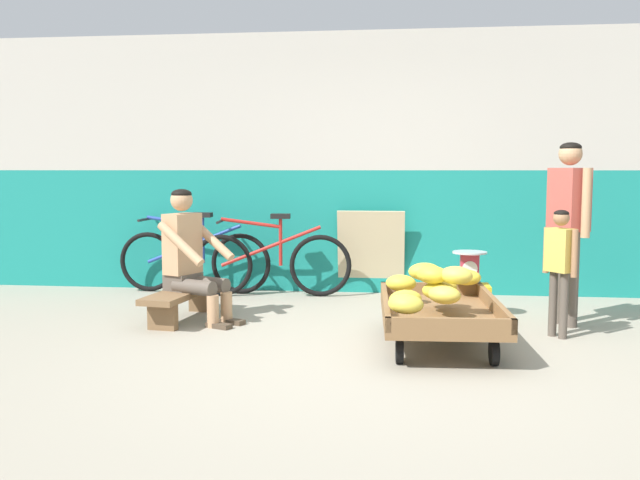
{
  "coord_description": "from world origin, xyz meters",
  "views": [
    {
      "loc": [
        0.23,
        -4.63,
        1.31
      ],
      "look_at": [
        -0.41,
        0.82,
        0.75
      ],
      "focal_mm": 39.09,
      "sensor_mm": 36.0,
      "label": 1
    }
  ],
  "objects_px": {
    "vendor_seated": "(190,256)",
    "bicycle_near_left": "(194,260)",
    "plastic_crate": "(469,301)",
    "bicycle_far_left": "(271,262)",
    "weighing_scale": "(469,267)",
    "sign_board": "(371,252)",
    "shopping_bag": "(476,314)",
    "low_bench": "(184,297)",
    "customer_adult": "(568,212)",
    "customer_child": "(560,259)",
    "banana_cart": "(439,314)"
  },
  "relations": [
    {
      "from": "vendor_seated",
      "to": "bicycle_near_left",
      "type": "relative_size",
      "value": 0.69
    },
    {
      "from": "plastic_crate",
      "to": "bicycle_far_left",
      "type": "xyz_separation_m",
      "value": [
        -1.93,
        0.85,
        0.2
      ]
    },
    {
      "from": "vendor_seated",
      "to": "weighing_scale",
      "type": "bearing_deg",
      "value": 9.42
    },
    {
      "from": "weighing_scale",
      "to": "sign_board",
      "type": "xyz_separation_m",
      "value": [
        -0.91,
        1.13,
        -0.01
      ]
    },
    {
      "from": "bicycle_far_left",
      "to": "weighing_scale",
      "type": "bearing_deg",
      "value": -23.82
    },
    {
      "from": "weighing_scale",
      "to": "bicycle_far_left",
      "type": "height_order",
      "value": "bicycle_far_left"
    },
    {
      "from": "bicycle_far_left",
      "to": "shopping_bag",
      "type": "bearing_deg",
      "value": -32.33
    },
    {
      "from": "plastic_crate",
      "to": "bicycle_near_left",
      "type": "xyz_separation_m",
      "value": [
        -2.78,
        0.97,
        0.2
      ]
    },
    {
      "from": "shopping_bag",
      "to": "vendor_seated",
      "type": "bearing_deg",
      "value": -179.74
    },
    {
      "from": "low_bench",
      "to": "customer_adult",
      "type": "xyz_separation_m",
      "value": [
        3.25,
        0.19,
        0.75
      ]
    },
    {
      "from": "customer_adult",
      "to": "customer_child",
      "type": "relative_size",
      "value": 1.53
    },
    {
      "from": "low_bench",
      "to": "weighing_scale",
      "type": "distance_m",
      "value": 2.51
    },
    {
      "from": "weighing_scale",
      "to": "shopping_bag",
      "type": "distance_m",
      "value": 0.51
    },
    {
      "from": "banana_cart",
      "to": "weighing_scale",
      "type": "relative_size",
      "value": 4.93
    },
    {
      "from": "customer_child",
      "to": "shopping_bag",
      "type": "xyz_separation_m",
      "value": [
        -0.6,
        0.24,
        -0.5
      ]
    },
    {
      "from": "plastic_crate",
      "to": "customer_adult",
      "type": "bearing_deg",
      "value": -12.53
    },
    {
      "from": "low_bench",
      "to": "customer_child",
      "type": "relative_size",
      "value": 1.13
    },
    {
      "from": "vendor_seated",
      "to": "plastic_crate",
      "type": "xyz_separation_m",
      "value": [
        2.39,
        0.4,
        -0.42
      ]
    },
    {
      "from": "bicycle_near_left",
      "to": "shopping_bag",
      "type": "xyz_separation_m",
      "value": [
        2.81,
        -1.35,
        -0.23
      ]
    },
    {
      "from": "weighing_scale",
      "to": "bicycle_near_left",
      "type": "xyz_separation_m",
      "value": [
        -2.78,
        0.97,
        -0.1
      ]
    },
    {
      "from": "sign_board",
      "to": "bicycle_near_left",
      "type": "bearing_deg",
      "value": -175.02
    },
    {
      "from": "customer_adult",
      "to": "vendor_seated",
      "type": "bearing_deg",
      "value": -175.96
    },
    {
      "from": "banana_cart",
      "to": "bicycle_near_left",
      "type": "bearing_deg",
      "value": 141.55
    },
    {
      "from": "banana_cart",
      "to": "plastic_crate",
      "type": "xyz_separation_m",
      "value": [
        0.31,
        1.0,
        -0.09
      ]
    },
    {
      "from": "shopping_bag",
      "to": "sign_board",
      "type": "bearing_deg",
      "value": 121.71
    },
    {
      "from": "customer_adult",
      "to": "low_bench",
      "type": "bearing_deg",
      "value": -176.69
    },
    {
      "from": "bicycle_near_left",
      "to": "customer_child",
      "type": "height_order",
      "value": "customer_child"
    },
    {
      "from": "bicycle_far_left",
      "to": "shopping_bag",
      "type": "height_order",
      "value": "bicycle_far_left"
    },
    {
      "from": "vendor_seated",
      "to": "customer_child",
      "type": "bearing_deg",
      "value": -4.36
    },
    {
      "from": "bicycle_far_left",
      "to": "customer_adult",
      "type": "bearing_deg",
      "value": -20.7
    },
    {
      "from": "plastic_crate",
      "to": "customer_adult",
      "type": "xyz_separation_m",
      "value": [
        0.78,
        -0.17,
        0.8
      ]
    },
    {
      "from": "customer_child",
      "to": "shopping_bag",
      "type": "relative_size",
      "value": 4.16
    },
    {
      "from": "bicycle_near_left",
      "to": "shopping_bag",
      "type": "bearing_deg",
      "value": -25.73
    },
    {
      "from": "bicycle_far_left",
      "to": "sign_board",
      "type": "distance_m",
      "value": 1.06
    },
    {
      "from": "bicycle_far_left",
      "to": "sign_board",
      "type": "relative_size",
      "value": 1.88
    },
    {
      "from": "low_bench",
      "to": "weighing_scale",
      "type": "xyz_separation_m",
      "value": [
        2.47,
        0.36,
        0.25
      ]
    },
    {
      "from": "banana_cart",
      "to": "shopping_bag",
      "type": "height_order",
      "value": "banana_cart"
    },
    {
      "from": "bicycle_far_left",
      "to": "customer_adult",
      "type": "xyz_separation_m",
      "value": [
        2.71,
        -1.03,
        0.6
      ]
    },
    {
      "from": "vendor_seated",
      "to": "shopping_bag",
      "type": "height_order",
      "value": "vendor_seated"
    },
    {
      "from": "low_bench",
      "to": "vendor_seated",
      "type": "relative_size",
      "value": 0.99
    },
    {
      "from": "sign_board",
      "to": "shopping_bag",
      "type": "height_order",
      "value": "sign_board"
    },
    {
      "from": "banana_cart",
      "to": "bicycle_far_left",
      "type": "distance_m",
      "value": 2.46
    },
    {
      "from": "customer_adult",
      "to": "shopping_bag",
      "type": "distance_m",
      "value": 1.14
    },
    {
      "from": "plastic_crate",
      "to": "bicycle_far_left",
      "type": "bearing_deg",
      "value": 156.21
    },
    {
      "from": "bicycle_near_left",
      "to": "customer_child",
      "type": "distance_m",
      "value": 3.77
    },
    {
      "from": "plastic_crate",
      "to": "customer_adult",
      "type": "height_order",
      "value": "customer_adult"
    },
    {
      "from": "bicycle_near_left",
      "to": "shopping_bag",
      "type": "distance_m",
      "value": 3.13
    },
    {
      "from": "banana_cart",
      "to": "customer_adult",
      "type": "distance_m",
      "value": 1.54
    },
    {
      "from": "bicycle_near_left",
      "to": "weighing_scale",
      "type": "bearing_deg",
      "value": -19.17
    },
    {
      "from": "plastic_crate",
      "to": "sign_board",
      "type": "height_order",
      "value": "sign_board"
    }
  ]
}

